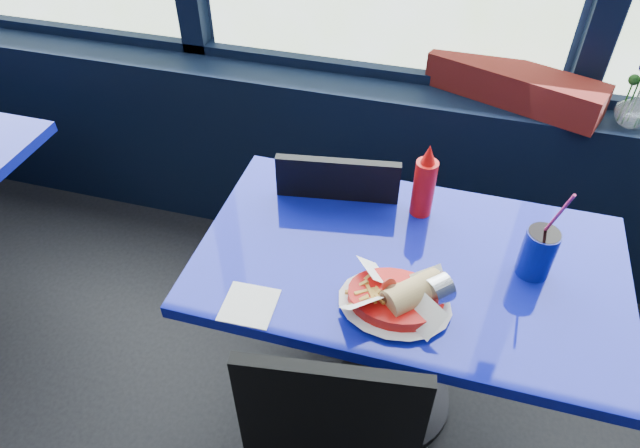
{
  "coord_description": "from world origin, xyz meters",
  "views": [
    {
      "loc": [
        0.36,
        0.85,
        1.92
      ],
      "look_at": [
        0.04,
        1.98,
        0.84
      ],
      "focal_mm": 32.0,
      "sensor_mm": 36.0,
      "label": 1
    }
  ],
  "objects_px": {
    "planter_box": "(514,85)",
    "flower_vase": "(636,105)",
    "food_basket": "(398,298)",
    "ketchup_bottle": "(424,184)",
    "near_table": "(403,301)",
    "soda_cup": "(538,252)",
    "chair_near_back": "(348,229)"
  },
  "relations": [
    {
      "from": "near_table",
      "to": "flower_vase",
      "type": "xyz_separation_m",
      "value": [
        0.65,
        0.82,
        0.31
      ]
    },
    {
      "from": "near_table",
      "to": "planter_box",
      "type": "relative_size",
      "value": 1.85
    },
    {
      "from": "planter_box",
      "to": "flower_vase",
      "type": "bearing_deg",
      "value": 11.62
    },
    {
      "from": "near_table",
      "to": "planter_box",
      "type": "height_order",
      "value": "planter_box"
    },
    {
      "from": "planter_box",
      "to": "chair_near_back",
      "type": "bearing_deg",
      "value": -110.84
    },
    {
      "from": "ketchup_bottle",
      "to": "planter_box",
      "type": "bearing_deg",
      "value": 70.54
    },
    {
      "from": "chair_near_back",
      "to": "flower_vase",
      "type": "distance_m",
      "value": 1.09
    },
    {
      "from": "planter_box",
      "to": "flower_vase",
      "type": "height_order",
      "value": "flower_vase"
    },
    {
      "from": "planter_box",
      "to": "food_basket",
      "type": "xyz_separation_m",
      "value": [
        -0.24,
        -1.06,
        -0.08
      ]
    },
    {
      "from": "near_table",
      "to": "planter_box",
      "type": "distance_m",
      "value": 0.96
    },
    {
      "from": "near_table",
      "to": "ketchup_bottle",
      "type": "distance_m",
      "value": 0.36
    },
    {
      "from": "ketchup_bottle",
      "to": "soda_cup",
      "type": "bearing_deg",
      "value": -26.4
    },
    {
      "from": "flower_vase",
      "to": "ketchup_bottle",
      "type": "height_order",
      "value": "flower_vase"
    },
    {
      "from": "food_basket",
      "to": "soda_cup",
      "type": "height_order",
      "value": "soda_cup"
    },
    {
      "from": "flower_vase",
      "to": "planter_box",
      "type": "bearing_deg",
      "value": 171.66
    },
    {
      "from": "food_basket",
      "to": "chair_near_back",
      "type": "bearing_deg",
      "value": 95.19
    },
    {
      "from": "chair_near_back",
      "to": "flower_vase",
      "type": "height_order",
      "value": "flower_vase"
    },
    {
      "from": "chair_near_back",
      "to": "soda_cup",
      "type": "distance_m",
      "value": 0.72
    },
    {
      "from": "planter_box",
      "to": "ketchup_bottle",
      "type": "xyz_separation_m",
      "value": [
        -0.24,
        -0.67,
        -0.01
      ]
    },
    {
      "from": "near_table",
      "to": "chair_near_back",
      "type": "distance_m",
      "value": 0.41
    },
    {
      "from": "planter_box",
      "to": "food_basket",
      "type": "relative_size",
      "value": 2.03
    },
    {
      "from": "near_table",
      "to": "planter_box",
      "type": "bearing_deg",
      "value": 75.1
    },
    {
      "from": "flower_vase",
      "to": "soda_cup",
      "type": "relative_size",
      "value": 0.83
    },
    {
      "from": "flower_vase",
      "to": "soda_cup",
      "type": "bearing_deg",
      "value": -112.06
    },
    {
      "from": "planter_box",
      "to": "soda_cup",
      "type": "distance_m",
      "value": 0.84
    },
    {
      "from": "chair_near_back",
      "to": "planter_box",
      "type": "distance_m",
      "value": 0.82
    },
    {
      "from": "planter_box",
      "to": "flower_vase",
      "type": "xyz_separation_m",
      "value": [
        0.41,
        -0.06,
        0.01
      ]
    },
    {
      "from": "flower_vase",
      "to": "food_basket",
      "type": "xyz_separation_m",
      "value": [
        -0.65,
        -1.0,
        -0.09
      ]
    },
    {
      "from": "near_table",
      "to": "planter_box",
      "type": "xyz_separation_m",
      "value": [
        0.24,
        0.88,
        0.3
      ]
    },
    {
      "from": "near_table",
      "to": "soda_cup",
      "type": "height_order",
      "value": "soda_cup"
    },
    {
      "from": "flower_vase",
      "to": "ketchup_bottle",
      "type": "relative_size",
      "value": 1.04
    },
    {
      "from": "chair_near_back",
      "to": "food_basket",
      "type": "height_order",
      "value": "chair_near_back"
    }
  ]
}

